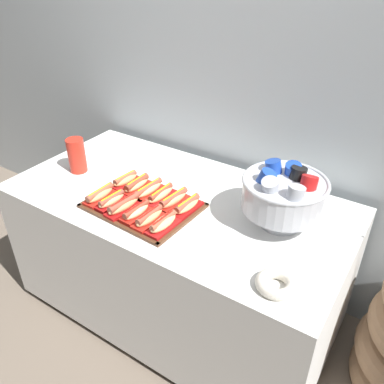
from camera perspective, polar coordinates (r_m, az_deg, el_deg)
ground_plane at (r=2.37m, az=-1.82°, el=-15.96°), size 10.00×10.00×0.00m
back_wall at (r=2.08m, az=6.17°, el=19.09°), size 6.00×0.10×2.60m
buffet_table at (r=2.09m, az=-2.01°, el=-8.83°), size 1.62×0.83×0.74m
serving_tray at (r=1.83m, az=-6.99°, el=-1.98°), size 0.50×0.38×0.01m
hot_dog_0 at (r=1.88m, az=-12.98°, el=-0.41°), size 0.07×0.16×0.06m
hot_dog_1 at (r=1.83m, az=-11.38°, el=-1.22°), size 0.07×0.16×0.06m
hot_dog_2 at (r=1.78m, az=-9.72°, el=-1.92°), size 0.08×0.19×0.06m
hot_dog_3 at (r=1.74m, az=-7.94°, el=-2.83°), size 0.08×0.16×0.06m
hot_dog_4 at (r=1.70m, az=-6.09°, el=-3.67°), size 0.07×0.17×0.06m
hot_dog_5 at (r=1.65m, az=-4.13°, el=-4.54°), size 0.08×0.16×0.06m
hot_dog_6 at (r=1.97m, az=-9.49°, el=1.65°), size 0.08×0.16×0.06m
hot_dog_7 at (r=1.93m, az=-7.89°, el=1.01°), size 0.07×0.17×0.06m
hot_dog_8 at (r=1.88m, az=-6.22°, el=0.29°), size 0.08×0.18×0.06m
hot_dog_9 at (r=1.84m, az=-4.46°, el=-0.43°), size 0.07×0.18×0.06m
hot_dog_10 at (r=1.80m, az=-2.63°, el=-1.13°), size 0.08×0.18×0.06m
hot_dog_11 at (r=1.76m, az=-0.71°, el=-2.00°), size 0.08×0.17×0.06m
punch_bowl at (r=1.66m, az=12.99°, el=-0.12°), size 0.35×0.35×0.27m
cup_stack at (r=2.14m, az=-16.11°, el=5.03°), size 0.09×0.09×0.18m
donut at (r=1.45m, az=11.89°, el=-12.65°), size 0.15×0.15×0.04m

